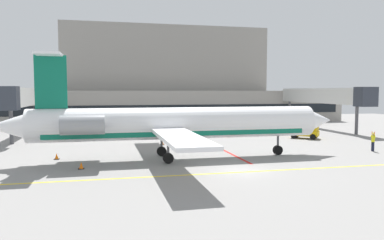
{
  "coord_description": "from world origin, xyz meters",
  "views": [
    {
      "loc": [
        -10.12,
        -26.81,
        6.11
      ],
      "look_at": [
        -1.12,
        11.91,
        3.0
      ],
      "focal_mm": 35.27,
      "sensor_mm": 36.0,
      "label": 1
    }
  ],
  "objects": [
    {
      "name": "jet_bridge_east",
      "position": [
        24.06,
        27.34,
        5.23
      ],
      "size": [
        2.4,
        23.8,
        6.61
      ],
      "color": "silver",
      "rests_on": "ground"
    },
    {
      "name": "regional_jet",
      "position": [
        -4.27,
        5.91,
        3.19
      ],
      "size": [
        30.92,
        25.0,
        9.09
      ],
      "color": "white",
      "rests_on": "ground"
    },
    {
      "name": "safety_cone_alpha",
      "position": [
        -11.98,
        3.45,
        0.25
      ],
      "size": [
        0.47,
        0.47,
        0.55
      ],
      "color": "orange",
      "rests_on": "ground"
    },
    {
      "name": "safety_cone_bravo",
      "position": [
        -3.85,
        14.98,
        0.25
      ],
      "size": [
        0.47,
        0.47,
        0.55
      ],
      "color": "orange",
      "rests_on": "ground"
    },
    {
      "name": "jet_bridge_west",
      "position": [
        -20.54,
        27.67,
        5.21
      ],
      "size": [
        2.4,
        23.14,
        6.59
      ],
      "color": "silver",
      "rests_on": "ground"
    },
    {
      "name": "fuel_tank",
      "position": [
        13.98,
        27.79,
        1.5
      ],
      "size": [
        8.11,
        3.2,
        2.68
      ],
      "color": "white",
      "rests_on": "ground"
    },
    {
      "name": "terminal_building",
      "position": [
        1.42,
        46.67,
        7.21
      ],
      "size": [
        70.68,
        12.12,
        18.61
      ],
      "color": "gray",
      "rests_on": "ground"
    },
    {
      "name": "pushback_tractor",
      "position": [
        -8.37,
        27.95,
        0.98
      ],
      "size": [
        2.97,
        3.87,
        2.2
      ],
      "color": "silver",
      "rests_on": "ground"
    },
    {
      "name": "ground",
      "position": [
        0.0,
        0.0,
        -0.05
      ],
      "size": [
        120.0,
        120.0,
        0.11
      ],
      "color": "gray"
    },
    {
      "name": "safety_cone_charlie",
      "position": [
        -14.36,
        8.19,
        0.25
      ],
      "size": [
        0.47,
        0.47,
        0.55
      ],
      "color": "orange",
      "rests_on": "ground"
    },
    {
      "name": "marshaller",
      "position": [
        16.18,
        5.74,
        1.03
      ],
      "size": [
        0.34,
        0.83,
        2.01
      ],
      "color": "#191E33",
      "rests_on": "ground"
    },
    {
      "name": "baggage_tug",
      "position": [
        15.0,
        16.37,
        0.88
      ],
      "size": [
        3.62,
        3.47,
        1.9
      ],
      "color": "#E5B20C",
      "rests_on": "ground"
    }
  ]
}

